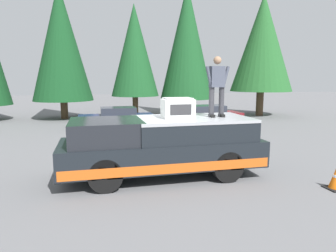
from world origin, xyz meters
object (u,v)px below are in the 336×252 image
at_px(pickup_truck, 162,146).
at_px(compressor_unit, 178,108).
at_px(person_on_truck_bed, 217,85).
at_px(parked_car_navy, 117,118).
at_px(parked_car_maroon, 206,115).

relative_size(pickup_truck, compressor_unit, 6.60).
height_order(person_on_truck_bed, parked_car_navy, person_on_truck_bed).
xyz_separation_m(compressor_unit, parked_car_navy, (8.85, 1.00, -1.35)).
distance_m(person_on_truck_bed, parked_car_navy, 9.35).
xyz_separation_m(pickup_truck, person_on_truck_bed, (-0.06, -1.57, 1.68)).
relative_size(compressor_unit, parked_car_navy, 0.20).
xyz_separation_m(pickup_truck, parked_car_navy, (8.83, 0.56, -0.29)).
bearing_deg(person_on_truck_bed, pickup_truck, 87.82).
height_order(pickup_truck, parked_car_maroon, pickup_truck).
distance_m(person_on_truck_bed, parked_car_maroon, 9.58).
distance_m(parked_car_maroon, parked_car_navy, 5.22).
height_order(compressor_unit, parked_car_maroon, compressor_unit).
bearing_deg(parked_car_maroon, pickup_truck, 152.04).
bearing_deg(person_on_truck_bed, compressor_unit, 87.74).
relative_size(pickup_truck, person_on_truck_bed, 3.28).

